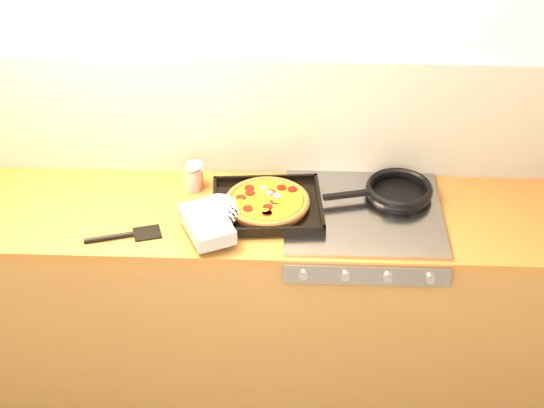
{
  "coord_description": "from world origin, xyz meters",
  "views": [
    {
      "loc": [
        0.21,
        -1.52,
        2.75
      ],
      "look_at": [
        0.1,
        1.08,
        0.95
      ],
      "focal_mm": 55.0,
      "sensor_mm": 36.0,
      "label": 1
    }
  ],
  "objects_px": {
    "frying_pan": "(397,191)",
    "juice_glass": "(195,175)",
    "pizza_on_tray": "(251,207)",
    "tomato_can": "(192,178)"
  },
  "relations": [
    {
      "from": "pizza_on_tray",
      "to": "tomato_can",
      "type": "bearing_deg",
      "value": 143.17
    },
    {
      "from": "frying_pan",
      "to": "juice_glass",
      "type": "bearing_deg",
      "value": 176.29
    },
    {
      "from": "frying_pan",
      "to": "juice_glass",
      "type": "height_order",
      "value": "juice_glass"
    },
    {
      "from": "frying_pan",
      "to": "pizza_on_tray",
      "type": "bearing_deg",
      "value": -165.77
    },
    {
      "from": "pizza_on_tray",
      "to": "tomato_can",
      "type": "relative_size",
      "value": 5.33
    },
    {
      "from": "pizza_on_tray",
      "to": "juice_glass",
      "type": "height_order",
      "value": "juice_glass"
    },
    {
      "from": "pizza_on_tray",
      "to": "juice_glass",
      "type": "distance_m",
      "value": 0.3
    },
    {
      "from": "tomato_can",
      "to": "pizza_on_tray",
      "type": "bearing_deg",
      "value": -36.83
    },
    {
      "from": "pizza_on_tray",
      "to": "tomato_can",
      "type": "xyz_separation_m",
      "value": [
        -0.24,
        0.18,
        0.01
      ]
    },
    {
      "from": "frying_pan",
      "to": "tomato_can",
      "type": "bearing_deg",
      "value": 177.33
    }
  ]
}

